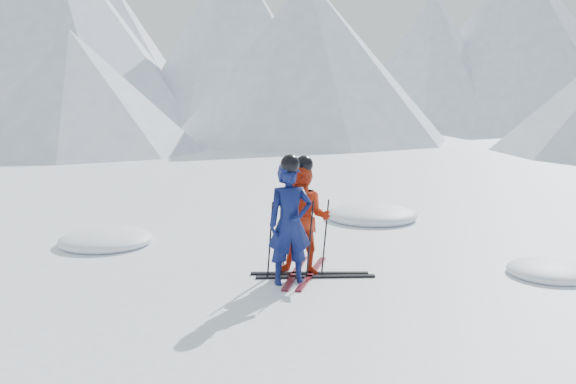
# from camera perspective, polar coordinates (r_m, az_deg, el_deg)

# --- Properties ---
(ground) EXTENTS (160.00, 160.00, 0.00)m
(ground) POSITION_cam_1_polar(r_m,az_deg,el_deg) (9.02, 10.69, -7.65)
(ground) COLOR white
(ground) RESTS_ON ground
(mountain_range) EXTENTS (106.15, 62.94, 15.53)m
(mountain_range) POSITION_cam_1_polar(r_m,az_deg,el_deg) (44.58, 16.05, 14.07)
(mountain_range) COLOR #B2BCD1
(mountain_range) RESTS_ON ground
(skier_blue) EXTENTS (0.71, 0.59, 1.68)m
(skier_blue) POSITION_cam_1_polar(r_m,az_deg,el_deg) (8.29, 0.19, -2.99)
(skier_blue) COLOR #0C1449
(skier_blue) RESTS_ON ground
(skier_red) EXTENTS (0.84, 0.68, 1.62)m
(skier_red) POSITION_cam_1_polar(r_m,az_deg,el_deg) (8.73, 1.49, -2.57)
(skier_red) COLOR red
(skier_red) RESTS_ON ground
(pole_blue_left) EXTENTS (0.11, 0.08, 1.12)m
(pole_blue_left) POSITION_cam_1_polar(r_m,az_deg,el_deg) (8.54, -1.69, -4.56)
(pole_blue_left) COLOR black
(pole_blue_left) RESTS_ON ground
(pole_blue_right) EXTENTS (0.11, 0.07, 1.12)m
(pole_blue_right) POSITION_cam_1_polar(r_m,az_deg,el_deg) (8.57, 2.06, -4.51)
(pole_blue_right) COLOR black
(pole_blue_right) RESTS_ON ground
(pole_red_left) EXTENTS (0.11, 0.09, 1.08)m
(pole_red_left) POSITION_cam_1_polar(r_m,az_deg,el_deg) (9.07, -0.24, -3.87)
(pole_red_left) COLOR black
(pole_red_left) RESTS_ON ground
(pole_red_right) EXTENTS (0.11, 0.08, 1.08)m
(pole_red_right) POSITION_cam_1_polar(r_m,az_deg,el_deg) (8.91, 3.51, -4.12)
(pole_red_right) COLOR black
(pole_red_right) RESTS_ON ground
(ski_worn_left) EXTENTS (0.18, 1.70, 0.03)m
(ski_worn_left) POSITION_cam_1_polar(r_m,az_deg,el_deg) (8.94, 0.70, -7.54)
(ski_worn_left) COLOR black
(ski_worn_left) RESTS_ON ground
(ski_worn_right) EXTENTS (0.29, 1.70, 0.03)m
(ski_worn_right) POSITION_cam_1_polar(r_m,az_deg,el_deg) (8.92, 2.24, -7.59)
(ski_worn_right) COLOR black
(ski_worn_right) RESTS_ON ground
(ski_loose_a) EXTENTS (1.70, 0.33, 0.03)m
(ski_loose_a) POSITION_cam_1_polar(r_m,az_deg,el_deg) (8.90, 2.03, -7.62)
(ski_loose_a) COLOR black
(ski_loose_a) RESTS_ON ground
(ski_loose_b) EXTENTS (1.69, 0.39, 0.03)m
(ski_loose_b) POSITION_cam_1_polar(r_m,az_deg,el_deg) (8.75, 2.59, -7.92)
(ski_loose_b) COLOR black
(ski_loose_b) RESTS_ON ground
(snow_lumps) EXTENTS (9.15, 6.66, 0.42)m
(snow_lumps) POSITION_cam_1_polar(r_m,az_deg,el_deg) (11.09, 4.38, -4.36)
(snow_lumps) COLOR white
(snow_lumps) RESTS_ON ground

